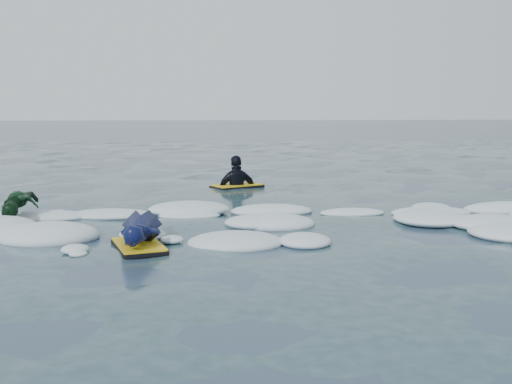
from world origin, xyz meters
TOP-DOWN VIEW (x-y plane):
  - ground at (0.00, 0.00)m, footprint 120.00×120.00m
  - foam_band at (0.00, 1.03)m, footprint 12.00×3.10m
  - prone_woman_unit at (-0.65, -0.39)m, footprint 0.77×1.49m
  - prone_child_unit at (-2.55, 1.34)m, footprint 0.61×1.17m
  - waiting_rider_unit at (0.77, 4.82)m, footprint 1.16×0.98m

SIDE VIEW (x-z plane):
  - waiting_rider_unit at x=0.77m, z-range -0.84..0.68m
  - ground at x=0.00m, z-range 0.00..0.00m
  - foam_band at x=0.00m, z-range -0.15..0.15m
  - prone_woman_unit at x=-0.65m, z-range 0.00..0.37m
  - prone_child_unit at x=-2.55m, z-range 0.00..0.44m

